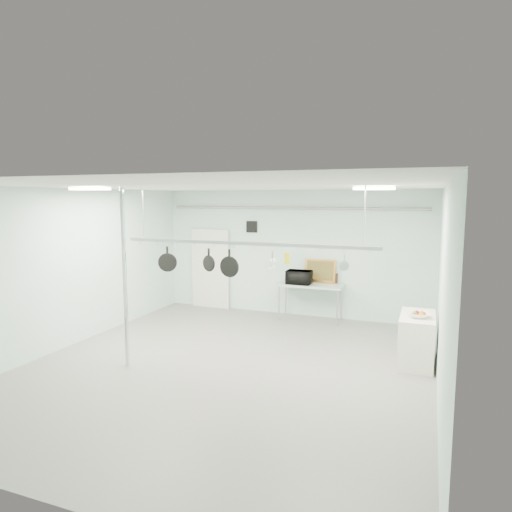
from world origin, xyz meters
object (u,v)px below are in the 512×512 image
at_px(skillet_mid, 209,259).
at_px(fruit_bowl, 419,315).
at_px(side_cabinet, 417,339).
at_px(coffee_canister, 307,281).
at_px(skillet_left, 167,259).
at_px(chrome_pole, 125,278).
at_px(microwave, 299,277).
at_px(pot_rack, 244,242).
at_px(prep_table, 311,287).
at_px(skillet_right, 229,263).

bearing_deg(skillet_mid, fruit_bowl, 34.33).
distance_m(side_cabinet, coffee_canister, 3.38).
bearing_deg(skillet_left, chrome_pole, -133.09).
bearing_deg(microwave, chrome_pole, 62.14).
height_order(chrome_pole, pot_rack, chrome_pole).
distance_m(prep_table, fruit_bowl, 3.49).
height_order(coffee_canister, skillet_right, skillet_right).
bearing_deg(pot_rack, prep_table, 83.09).
relative_size(microwave, skillet_right, 1.16).
distance_m(chrome_pole, skillet_right, 1.86).
bearing_deg(chrome_pole, coffee_canister, 61.20).
height_order(pot_rack, microwave, pot_rack).
relative_size(microwave, coffee_canister, 3.37).
distance_m(side_cabinet, skillet_mid, 4.07).
bearing_deg(skillet_mid, skillet_right, 20.02).
bearing_deg(coffee_canister, side_cabinet, -38.36).
bearing_deg(prep_table, skillet_left, -120.99).
relative_size(microwave, skillet_mid, 1.47).
distance_m(chrome_pole, fruit_bowl, 5.24).
distance_m(pot_rack, microwave, 3.42).
xyz_separation_m(microwave, skillet_right, (-0.42, -3.21, 0.75)).
height_order(skillet_mid, skillet_right, same).
height_order(pot_rack, fruit_bowl, pot_rack).
relative_size(skillet_left, skillet_mid, 1.17).
distance_m(skillet_left, skillet_right, 1.30).
xyz_separation_m(pot_rack, coffee_canister, (0.34, 3.17, -1.23)).
bearing_deg(skillet_left, pot_rack, -23.62).
distance_m(microwave, fruit_bowl, 3.64).
bearing_deg(fruit_bowl, skillet_mid, -165.69).
xyz_separation_m(chrome_pole, pot_rack, (1.90, 0.90, 0.63)).
height_order(fruit_bowl, skillet_mid, skillet_mid).
distance_m(chrome_pole, prep_table, 4.85).
bearing_deg(chrome_pole, microwave, 63.68).
relative_size(chrome_pole, prep_table, 2.00).
distance_m(coffee_canister, skillet_left, 3.80).
bearing_deg(pot_rack, fruit_bowl, 17.49).
height_order(microwave, skillet_mid, skillet_mid).
relative_size(chrome_pole, side_cabinet, 2.67).
distance_m(prep_table, skillet_mid, 3.63).
xyz_separation_m(prep_table, pot_rack, (-0.40, -3.30, 1.40)).
relative_size(pot_rack, coffee_canister, 26.81).
distance_m(side_cabinet, fruit_bowl, 0.52).
relative_size(coffee_canister, fruit_bowl, 0.47).
xyz_separation_m(side_cabinet, coffee_canister, (-2.61, 2.07, 0.54)).
height_order(pot_rack, skillet_left, pot_rack).
distance_m(side_cabinet, skillet_left, 4.87).
bearing_deg(skillet_right, pot_rack, 4.27).
height_order(coffee_canister, skillet_left, skillet_left).
bearing_deg(chrome_pole, pot_rack, 25.35).
height_order(pot_rack, skillet_mid, pot_rack).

